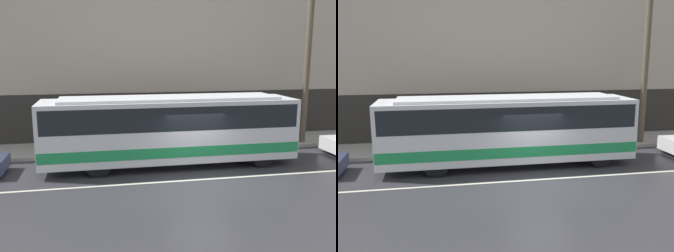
% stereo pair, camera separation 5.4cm
% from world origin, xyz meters
% --- Properties ---
extents(ground_plane, '(60.00, 60.00, 0.00)m').
position_xyz_m(ground_plane, '(0.00, 0.00, 0.00)').
color(ground_plane, '#333338').
extents(sidewalk, '(60.00, 3.04, 0.18)m').
position_xyz_m(sidewalk, '(0.00, 5.52, 0.09)').
color(sidewalk, '#A09E99').
rests_on(sidewalk, ground_plane).
extents(building_facade, '(60.00, 0.35, 12.06)m').
position_xyz_m(building_facade, '(0.00, 7.18, 5.82)').
color(building_facade, '#B7A899').
rests_on(building_facade, ground_plane).
extents(lane_stripe, '(54.00, 0.14, 0.01)m').
position_xyz_m(lane_stripe, '(0.00, 0.00, 0.00)').
color(lane_stripe, beige).
rests_on(lane_stripe, ground_plane).
extents(transit_bus, '(11.18, 2.51, 3.10)m').
position_xyz_m(transit_bus, '(-0.83, 2.22, 1.75)').
color(transit_bus, silver).
rests_on(transit_bus, ground_plane).
extents(utility_pole_near, '(0.32, 0.32, 8.69)m').
position_xyz_m(utility_pole_near, '(7.07, 4.56, 4.52)').
color(utility_pole_near, brown).
rests_on(utility_pole_near, sidewalk).
extents(pedestrian_waiting, '(0.36, 0.36, 1.66)m').
position_xyz_m(pedestrian_waiting, '(-1.57, 5.41, 0.95)').
color(pedestrian_waiting, maroon).
rests_on(pedestrian_waiting, sidewalk).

